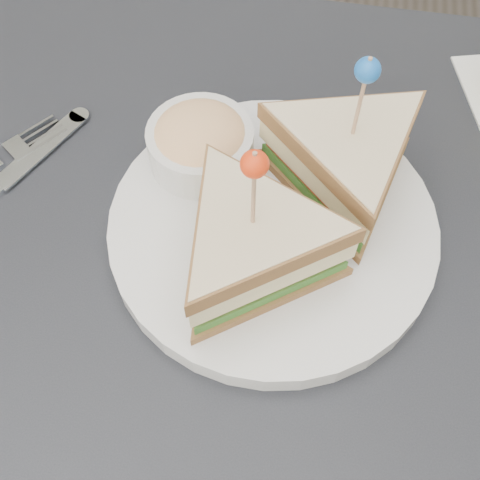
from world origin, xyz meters
name	(u,v)px	position (x,y,z in m)	size (l,w,h in m)	color
ground_plane	(234,456)	(0.00, 0.00, 0.00)	(3.50, 3.50, 0.00)	#3F3833
table	(229,312)	(0.00, 0.00, 0.67)	(0.80, 0.80, 0.75)	black
plate_meal	(284,201)	(0.04, 0.06, 0.80)	(0.34, 0.34, 0.18)	silver
cutlery_knife	(6,180)	(-0.23, 0.07, 0.75)	(0.11, 0.20, 0.01)	white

